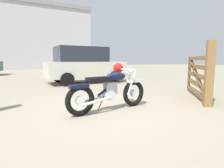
{
  "coord_description": "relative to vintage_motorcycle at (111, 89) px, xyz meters",
  "views": [
    {
      "loc": [
        -1.44,
        -3.91,
        1.12
      ],
      "look_at": [
        0.24,
        0.16,
        0.55
      ],
      "focal_mm": 29.02,
      "sensor_mm": 36.0,
      "label": 1
    }
  ],
  "objects": [
    {
      "name": "vintage_motorcycle",
      "position": [
        0.0,
        0.0,
        0.0
      ],
      "size": [
        2.05,
        0.81,
        1.07
      ],
      "rotation": [
        0.0,
        0.0,
        0.22
      ],
      "color": "black",
      "rests_on": "ground_plane"
    },
    {
      "name": "ground_plane",
      "position": [
        -0.08,
        0.16,
        -0.49
      ],
      "size": [
        80.0,
        80.0,
        0.0
      ],
      "primitive_type": "plane",
      "color": "gray"
    },
    {
      "name": "dark_sedan_left",
      "position": [
        0.68,
        5.23,
        0.43
      ],
      "size": [
        4.07,
        2.17,
        1.78
      ],
      "rotation": [
        0.0,
        0.0,
        0.12
      ],
      "color": "black",
      "rests_on": "ground_plane"
    },
    {
      "name": "blue_hatchback_right",
      "position": [
        1.78,
        11.12,
        0.34
      ],
      "size": [
        4.4,
        2.38,
        1.67
      ],
      "rotation": [
        0.0,
        0.0,
        0.14
      ],
      "color": "black",
      "rests_on": "ground_plane"
    },
    {
      "name": "timber_gate",
      "position": [
        2.83,
        0.13,
        0.21
      ],
      "size": [
        1.56,
        2.16,
        1.6
      ],
      "rotation": [
        0.0,
        0.0,
        0.96
      ],
      "color": "brown",
      "rests_on": "ground_plane"
    },
    {
      "name": "industrial_building",
      "position": [
        -5.82,
        27.29,
        3.78
      ],
      "size": [
        23.32,
        15.96,
        17.23
      ],
      "rotation": [
        0.0,
        0.0,
        0.09
      ],
      "color": "#B2B2B7",
      "rests_on": "ground_plane"
    }
  ]
}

